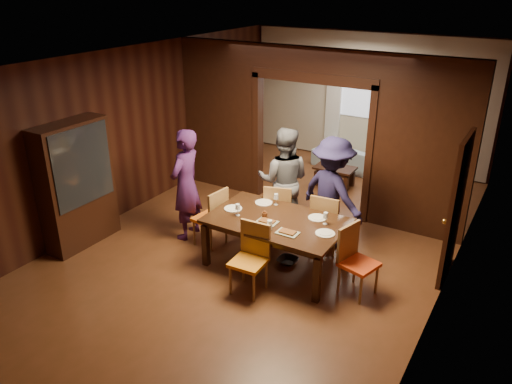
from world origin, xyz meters
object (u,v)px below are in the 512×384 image
Objects in this scene: coffee_table at (334,176)px; chair_far_l at (279,211)px; person_navy at (332,193)px; chair_left at (210,216)px; sofa at (353,158)px; chair_right at (359,262)px; person_grey at (284,181)px; dining_table at (276,242)px; person_purple at (186,185)px; chair_far_r at (327,222)px; hutch at (77,185)px; chair_near at (248,260)px.

coffee_table is 2.55m from chair_far_l.
chair_left is at bearing 51.08° from person_navy.
sofa is 4.77m from chair_right.
person_grey is 1.35m from chair_left.
person_grey reaches higher than chair_far_l.
person_navy is at bearing 113.81° from sofa.
person_grey is 2.11m from chair_right.
dining_table is (0.45, -4.37, 0.12)m from sofa.
coffee_table is (-0.00, -1.06, -0.06)m from sofa.
dining_table is (1.69, -0.06, -0.53)m from person_purple.
person_grey is 0.50m from chair_far_l.
person_purple is 0.94× the size of dining_table.
chair_far_l is at bearing 85.74° from person_grey.
chair_far_r is 0.48× the size of hutch.
dining_table is at bearing 82.61° from person_purple.
dining_table is 2.01× the size of chair_near.
chair_near is (-0.43, -1.77, -0.41)m from person_navy.
chair_far_l is 0.83m from chair_far_r.
person_purple is at bearing -88.43° from chair_left.
chair_right is at bearing 26.27° from chair_near.
person_purple reaches higher than chair_near.
chair_near is at bearing 134.46° from chair_right.
person_grey is 1.25m from dining_table.
person_grey is 1.85× the size of chair_far_l.
sofa is 0.92× the size of dining_table.
person_navy is at bearing -69.13° from coffee_table.
chair_left is (0.47, -0.04, -0.43)m from person_purple.
sofa is 4.40m from dining_table.
dining_table is at bearing 93.12° from person_grey.
chair_near is at bearing 58.31° from person_purple.
person_navy is 1.42m from chair_right.
person_navy is at bearing -87.27° from chair_far_r.
chair_left is at bearing -103.09° from coffee_table.
chair_right is at bearing 120.65° from sofa.
person_navy is 0.93m from chair_far_l.
chair_right is (1.74, -4.43, 0.22)m from sofa.
hutch reaches higher than dining_table.
chair_far_r reaches higher than dining_table.
person_purple is at bearing 177.83° from dining_table.
chair_right is at bearing 82.37° from person_purple.
chair_left is 1.85m from chair_far_r.
chair_right is at bearing 12.03° from hutch.
person_navy is 1.87m from chair_near.
dining_table is 1.30m from chair_right.
hutch is at bearing -178.98° from chair_near.
hutch is at bearing 18.39° from person_grey.
person_purple is 1.68m from hutch.
person_navy reaches higher than coffee_table.
person_purple is 0.64m from chair_left.
person_grey is at bearing 72.84° from chair_right.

